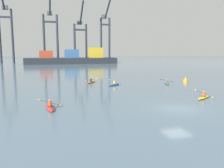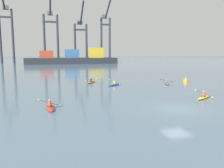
# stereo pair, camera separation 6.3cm
# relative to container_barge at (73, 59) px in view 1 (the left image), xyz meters

# --- Properties ---
(ground_plane) EXTENTS (800.00, 800.00, 0.00)m
(ground_plane) POSITION_rel_container_barge_xyz_m (-2.97, -99.56, -2.66)
(ground_plane) COLOR slate
(container_barge) EXTENTS (46.39, 11.19, 8.32)m
(container_barge) POSITION_rel_container_barge_xyz_m (0.00, 0.00, 0.00)
(container_barge) COLOR #1E2328
(container_barge) RESTS_ON ground
(gantry_crane_west) EXTENTS (7.27, 17.00, 36.85)m
(gantry_crane_west) POSITION_rel_container_barge_xyz_m (-32.67, 12.47, 16.01)
(gantry_crane_west) COLOR #232833
(gantry_crane_west) RESTS_ON ground
(gantry_crane_west_mid) EXTENTS (8.20, 14.70, 36.33)m
(gantry_crane_west_mid) POSITION_rel_container_barge_xyz_m (-10.20, 9.49, 14.87)
(gantry_crane_west_mid) COLOR #232833
(gantry_crane_west_mid) RESTS_ON ground
(gantry_crane_east_mid) EXTENTS (7.95, 15.33, 32.98)m
(gantry_crane_east_mid) POSITION_rel_container_barge_xyz_m (6.58, 13.21, 12.91)
(gantry_crane_east_mid) COLOR #232833
(gantry_crane_east_mid) RESTS_ON ground
(gantry_crane_east) EXTENTS (6.32, 19.77, 38.72)m
(gantry_crane_east) POSITION_rel_container_barge_xyz_m (21.21, 11.57, 15.52)
(gantry_crane_east) COLOR #232833
(gantry_crane_east) RESTS_ON ground
(channel_buoy) EXTENTS (0.90, 0.90, 1.00)m
(channel_buoy) POSITION_rel_container_barge_xyz_m (10.38, -82.11, -2.30)
(channel_buoy) COLOR orange
(channel_buoy) RESTS_ON ground
(kayak_blue) EXTENTS (3.10, 2.49, 0.99)m
(kayak_blue) POSITION_rel_container_barge_xyz_m (-3.85, -82.54, -2.48)
(kayak_blue) COLOR #2856B2
(kayak_blue) RESTS_ON ground
(kayak_teal) EXTENTS (2.11, 3.38, 0.95)m
(kayak_teal) POSITION_rel_container_barge_xyz_m (5.45, -83.60, -2.48)
(kayak_teal) COLOR teal
(kayak_teal) RESTS_ON ground
(kayak_orange) EXTENTS (2.53, 3.08, 0.95)m
(kayak_orange) POSITION_rel_container_barge_xyz_m (-6.94, -78.09, -2.48)
(kayak_orange) COLOR orange
(kayak_orange) RESTS_ON ground
(kayak_red) EXTENTS (2.18, 3.44, 1.05)m
(kayak_red) POSITION_rel_container_barge_xyz_m (-14.84, -95.88, -2.48)
(kayak_red) COLOR red
(kayak_red) RESTS_ON ground
(kayak_yellow) EXTENTS (3.24, 2.22, 1.01)m
(kayak_yellow) POSITION_rel_container_barge_xyz_m (2.94, -96.18, -2.48)
(kayak_yellow) COLOR yellow
(kayak_yellow) RESTS_ON ground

